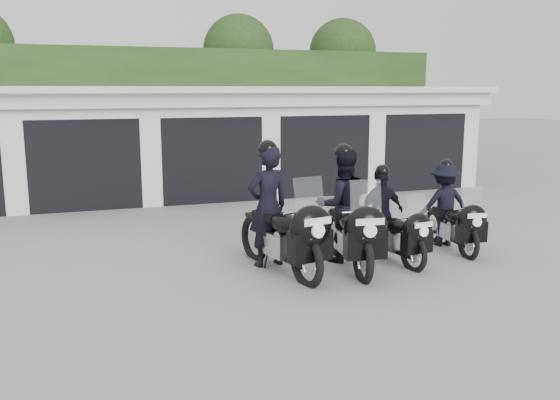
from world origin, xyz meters
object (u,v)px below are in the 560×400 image
object	(u,v)px
police_bike_d	(448,209)
police_bike_b	(346,213)
police_bike_a	(278,219)
police_bike_c	(386,219)

from	to	relation	value
police_bike_d	police_bike_b	bearing A→B (deg)	-165.13
police_bike_a	police_bike_b	world-z (taller)	police_bike_a
police_bike_a	police_bike_d	size ratio (longest dim) A/B	1.27
police_bike_a	police_bike_d	world-z (taller)	police_bike_a
police_bike_c	police_bike_d	distance (m)	1.48
police_bike_a	police_bike_c	xyz separation A→B (m)	(1.97, 0.05, -0.15)
police_bike_b	police_bike_d	size ratio (longest dim) A/B	1.23
police_bike_a	police_bike_c	bearing A→B (deg)	-10.54
police_bike_a	police_bike_d	bearing A→B (deg)	-5.97
police_bike_b	police_bike_a	bearing A→B (deg)	-172.70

